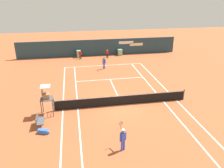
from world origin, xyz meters
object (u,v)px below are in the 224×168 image
Objects in this scene: player_near_side at (123,137)px; player_on_baseline at (104,62)px; ball_kid_centre_post at (80,54)px; ball_kid_right_post at (107,53)px; tennis_ball_mid_court at (134,86)px; tennis_ball_near_service_line at (120,66)px; umpire_chair at (46,97)px; player_bench at (39,120)px; equipment_bag at (44,131)px; tennis_ball_by_sideline at (102,78)px.

player_on_baseline is at bearing 61.23° from player_near_side.
ball_kid_right_post is (4.09, 0.00, -0.04)m from ball_kid_centre_post.
tennis_ball_mid_court is 1.00× the size of tennis_ball_near_service_line.
ball_kid_right_post is at bearing 95.52° from tennis_ball_mid_court.
tennis_ball_mid_court is (1.10, -11.40, -0.72)m from ball_kid_right_post.
ball_kid_centre_post reaches higher than ball_kid_right_post.
player_bench is (-0.49, -1.69, -1.13)m from umpire_chair.
umpire_chair is 1.41× the size of player_near_side.
tennis_ball_near_service_line is at bearing 178.65° from player_on_baseline.
umpire_chair is 12.47m from player_on_baseline.
umpire_chair is at bearing 108.16° from player_near_side.
umpire_chair is at bearing 67.04° from ball_kid_right_post.
tennis_ball_by_sideline is (5.65, 10.11, -0.13)m from equipment_bag.
ball_kid_centre_post is (3.97, 17.50, 0.28)m from player_bench.
tennis_ball_by_sideline is at bearing 60.03° from player_on_baseline.
umpire_chair is 9.35m from tennis_ball_by_sideline.
player_on_baseline is at bearing 149.50° from umpire_chair.
umpire_chair is 1.98× the size of ball_kid_right_post.
ball_kid_centre_post is at bearing -78.21° from player_on_baseline.
tennis_ball_by_sideline is (0.40, 12.91, -0.94)m from player_near_side.
tennis_ball_by_sideline is at bearing 99.57° from ball_kid_centre_post.
umpire_chair reaches higher than player_bench.
tennis_ball_mid_court is 1.00× the size of tennis_ball_by_sideline.
ball_kid_centre_post reaches higher than player_bench.
ball_kid_centre_post is 20.12× the size of tennis_ball_mid_court.
player_on_baseline is at bearing 64.62° from equipment_bag.
player_near_side reaches higher than equipment_bag.
umpire_chair reaches higher than ball_kid_centre_post.
equipment_bag is at bearing -121.64° from tennis_ball_near_service_line.
equipment_bag is 14.96m from player_on_baseline.
ball_kid_centre_post is 6.84m from tennis_ball_near_service_line.
player_bench reaches higher than tennis_ball_mid_court.
equipment_bag is (0.40, -1.08, -0.35)m from player_bench.
player_near_side is at bearing 86.22° from ball_kid_right_post.
player_on_baseline is 0.97× the size of player_near_side.
ball_kid_centre_post is (3.48, 15.81, -0.85)m from umpire_chair.
ball_kid_right_post reaches higher than tennis_ball_near_service_line.
player_near_side is at bearing 55.61° from player_bench.
ball_kid_right_post is at bearing 103.73° from tennis_ball_near_service_line.
player_bench is 15.98m from tennis_ball_near_service_line.
tennis_ball_mid_court is (9.16, 6.10, -0.47)m from player_bench.
equipment_bag is 6.00m from player_near_side.
tennis_ball_by_sideline is at bearing 79.31° from ball_kid_right_post.
umpire_chair is 38.01× the size of tennis_ball_by_sideline.
player_near_side is 21.51m from ball_kid_right_post.
tennis_ball_mid_court is at bearing 39.33° from equipment_bag.
tennis_ball_mid_court is at bearing 116.92° from umpire_chair.
player_bench is at bearing 120.88° from player_near_side.
player_bench is 6.87m from player_near_side.
tennis_ball_near_service_line is 1.00× the size of tennis_ball_by_sideline.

